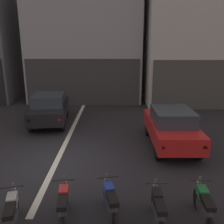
{
  "coord_description": "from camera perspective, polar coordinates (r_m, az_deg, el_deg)",
  "views": [
    {
      "loc": [
        2.12,
        -8.31,
        4.26
      ],
      "look_at": [
        2.04,
        2.0,
        1.4
      ],
      "focal_mm": 40.29,
      "sensor_mm": 36.0,
      "label": 1
    }
  ],
  "objects": [
    {
      "name": "motorcycle_red_row_left_mid",
      "position": [
        6.58,
        -10.91,
        -20.11
      ],
      "size": [
        0.55,
        1.67,
        0.98
      ],
      "color": "black",
      "rests_on": "ground"
    },
    {
      "name": "car_black_crossing_near",
      "position": [
        13.86,
        -13.99,
        0.95
      ],
      "size": [
        2.22,
        4.28,
        1.64
      ],
      "color": "black",
      "rests_on": "ground"
    },
    {
      "name": "car_red_parked_kerbside",
      "position": [
        10.78,
        13.3,
        -3.18
      ],
      "size": [
        1.81,
        4.12,
        1.64
      ],
      "color": "black",
      "rests_on": "ground"
    },
    {
      "name": "building_mid_block",
      "position": [
        21.12,
        -5.64,
        18.45
      ],
      "size": [
        8.1,
        7.72,
        10.77
      ],
      "color": "#9E9EA3",
      "rests_on": "ground"
    },
    {
      "name": "motorcycle_green_row_rightmost",
      "position": [
        6.84,
        20.08,
        -19.36
      ],
      "size": [
        0.55,
        1.67,
        0.98
      ],
      "color": "black",
      "rests_on": "ground"
    },
    {
      "name": "ground_plane",
      "position": [
        9.58,
        -12.65,
        -11.32
      ],
      "size": [
        120.0,
        120.0,
        0.0
      ],
      "primitive_type": "plane",
      "color": "#232328"
    },
    {
      "name": "motorcycle_black_row_right_mid",
      "position": [
        6.45,
        10.39,
        -20.93
      ],
      "size": [
        0.55,
        1.67,
        0.98
      ],
      "color": "black",
      "rests_on": "ground"
    },
    {
      "name": "motorcycle_silver_row_leftmost",
      "position": [
        6.64,
        -21.73,
        -20.68
      ],
      "size": [
        0.59,
        1.64,
        0.98
      ],
      "color": "black",
      "rests_on": "ground"
    },
    {
      "name": "motorcycle_blue_row_centre",
      "position": [
        6.59,
        -0.39,
        -19.76
      ],
      "size": [
        0.56,
        1.65,
        0.98
      ],
      "color": "black",
      "rests_on": "ground"
    },
    {
      "name": "lane_centre_line",
      "position": [
        15.08,
        -7.66,
        -1.03
      ],
      "size": [
        0.2,
        18.0,
        0.01
      ],
      "primitive_type": "cube",
      "color": "silver",
      "rests_on": "ground"
    }
  ]
}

